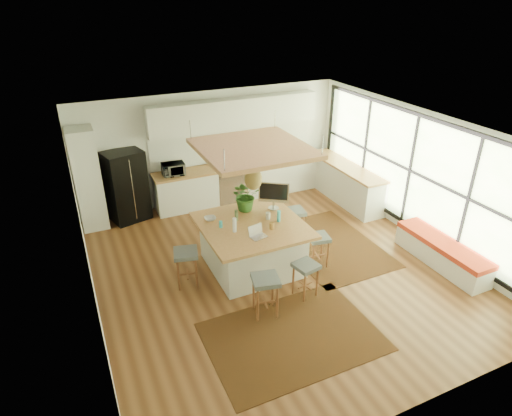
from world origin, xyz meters
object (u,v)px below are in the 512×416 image
island (252,245)px  monitor (274,196)px  stool_near_left (265,296)px  stool_right_back (294,224)px  fridge (126,182)px  stool_right_front (318,249)px  stool_near_right (305,278)px  stool_left_side (187,268)px  microwave (173,168)px  laptop (259,231)px  island_plant (246,198)px

island → monitor: (0.64, 0.39, 0.72)m
stool_near_left → stool_right_back: (1.58, 1.89, 0.00)m
fridge → monitor: 3.52m
island → stool_near_left: size_ratio=2.61×
stool_right_front → monitor: bearing=121.2°
stool_near_right → stool_left_side: bearing=146.9°
stool_left_side → microwave: size_ratio=1.38×
stool_near_left → laptop: size_ratio=2.35×
stool_near_left → stool_near_right: bearing=10.2°
stool_left_side → island_plant: island_plant is taller
island → island_plant: bearing=77.0°
stool_left_side → microwave: (0.60, 2.94, 0.74)m
fridge → microwave: 1.10m
fridge → stool_left_side: fridge is taller
monitor → microwave: bearing=151.3°
stool_near_right → microwave: (-1.16, 4.08, 0.74)m
stool_left_side → stool_near_right: bearing=-33.1°
monitor → island_plant: 0.54m
monitor → stool_right_back: bearing=50.0°
stool_near_left → monitor: (1.00, 1.72, 0.83)m
stool_right_back → island: bearing=-155.1°
fridge → island: (1.77, -2.95, -0.46)m
monitor → island_plant: bearing=-166.1°
stool_near_right → laptop: (-0.56, 0.69, 0.70)m
island → island_plant: size_ratio=2.96×
stool_near_right → stool_right_front: bearing=45.6°
laptop → microwave: size_ratio=0.59×
island → stool_right_front: 1.26m
stool_near_right → stool_left_side: stool_left_side is taller
fridge → monitor: size_ratio=2.71×
stool_left_side → stool_near_left: bearing=-54.5°
laptop → monitor: monitor is taller
stool_near_right → laptop: size_ratio=2.12×
microwave → island: bearing=-74.4°
laptop → microwave: microwave is taller
stool_left_side → island_plant: size_ratio=1.12×
island → laptop: 0.77m
stool_near_left → fridge: bearing=108.2°
stool_near_left → stool_right_front: bearing=29.3°
island → stool_left_side: (-1.29, -0.03, -0.11)m
island → stool_right_front: island is taller
stool_near_left → laptop: bearing=72.2°
microwave → stool_near_right: bearing=-71.8°
stool_right_back → stool_near_right: bearing=-113.1°
fridge → stool_near_left: 4.54m
stool_near_right → stool_right_back: bearing=66.9°
island → stool_right_back: (1.22, 0.57, -0.11)m
island_plant → island: bearing=-103.0°
stool_right_front → monitor: size_ratio=1.06×
fridge → microwave: bearing=-17.6°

